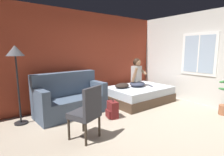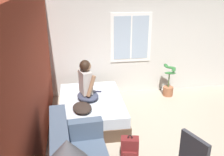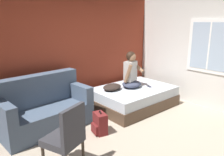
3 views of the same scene
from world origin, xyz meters
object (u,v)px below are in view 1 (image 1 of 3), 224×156
at_px(person_seated, 137,75).
at_px(cell_phone, 151,86).
at_px(throw_pillow, 122,85).
at_px(couch, 70,99).
at_px(backpack, 112,110).
at_px(bed, 139,94).
at_px(floor_lamp, 16,58).
at_px(side_chair, 87,111).

relative_size(person_seated, cell_phone, 6.08).
bearing_deg(throw_pillow, couch, 175.49).
bearing_deg(backpack, bed, 20.22).
bearing_deg(couch, floor_lamp, 176.21).
relative_size(throw_pillow, cell_phone, 3.33).
height_order(cell_phone, floor_lamp, floor_lamp).
xyz_separation_m(couch, cell_phone, (2.48, -0.53, 0.09)).
bearing_deg(side_chair, floor_lamp, 119.41).
xyz_separation_m(bed, backpack, (-1.45, -0.53, -0.04)).
bearing_deg(side_chair, backpack, 28.80).
distance_m(couch, floor_lamp, 1.53).
distance_m(couch, backpack, 1.12).
bearing_deg(bed, backpack, -159.78).
distance_m(side_chair, floor_lamp, 1.92).
distance_m(person_seated, cell_phone, 0.58).
distance_m(couch, person_seated, 2.17).
height_order(couch, floor_lamp, floor_lamp).
bearing_deg(backpack, person_seated, 23.33).
bearing_deg(couch, cell_phone, -11.97).
relative_size(cell_phone, floor_lamp, 0.08).
xyz_separation_m(throw_pillow, floor_lamp, (-2.74, 0.20, 0.88)).
bearing_deg(person_seated, cell_phone, -36.78).
xyz_separation_m(bed, couch, (-2.13, 0.34, 0.16)).
distance_m(backpack, throw_pillow, 1.25).
xyz_separation_m(couch, floor_lamp, (-1.12, 0.07, 1.04)).
relative_size(side_chair, backpack, 2.14).
height_order(bed, backpack, bed).
bearing_deg(backpack, throw_pillow, 38.47).
bearing_deg(couch, side_chair, -101.62).
height_order(couch, throw_pillow, couch).
bearing_deg(backpack, side_chair, -151.20).
bearing_deg(floor_lamp, backpack, -27.63).
distance_m(side_chair, person_seated, 2.68).
distance_m(bed, side_chair, 2.66).
relative_size(person_seated, floor_lamp, 0.51).
xyz_separation_m(side_chair, throw_pillow, (1.91, 1.28, 0.02)).
distance_m(side_chair, backpack, 1.16).
relative_size(couch, side_chair, 1.79).
xyz_separation_m(side_chair, person_seated, (2.40, 1.15, 0.30)).
distance_m(bed, cell_phone, 0.47).
height_order(side_chair, backpack, side_chair).
height_order(person_seated, throw_pillow, person_seated).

